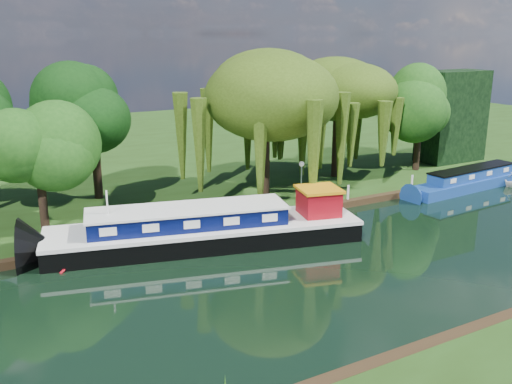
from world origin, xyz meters
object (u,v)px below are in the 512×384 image
narrowboat (471,180)px  red_dinghy (75,264)px  white_cruiser (511,186)px  dutch_barge (208,229)px

narrowboat → red_dinghy: narrowboat is taller
narrowboat → white_cruiser: 3.65m
red_dinghy → narrowboat: bearing=-88.8°
red_dinghy → dutch_barge: bearing=-95.3°
dutch_barge → narrowboat: 22.81m
dutch_barge → narrowboat: size_ratio=1.46×
red_dinghy → white_cruiser: (33.49, -0.79, 0.00)m
narrowboat → white_cruiser: bearing=-20.7°
dutch_barge → narrowboat: (22.79, 1.01, -0.29)m
dutch_barge → white_cruiser: size_ratio=7.77×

